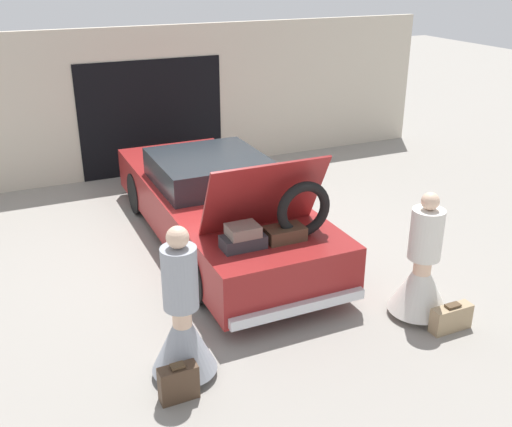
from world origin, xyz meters
The scene contains 7 objects.
ground_plane centered at (0.00, 0.00, 0.00)m, with size 40.00×40.00×0.00m, color gray.
garage_wall_back centered at (0.00, 3.54, 1.39)m, with size 12.00×0.14×2.80m.
car centered at (0.00, 0.00, 0.59)m, with size 1.83×5.17×1.79m.
person_left centered at (-1.44, -2.83, 0.59)m, with size 0.66×0.66×1.66m.
person_right centered at (1.44, -2.89, 0.55)m, with size 0.71×0.71×1.56m.
suitcase_beside_left_person centered at (-1.60, -3.15, 0.18)m, with size 0.38×0.16×0.39m.
suitcase_beside_right_person centered at (1.58, -3.30, 0.15)m, with size 0.50×0.16×0.33m.
Camera 1 is at (-2.83, -7.67, 3.92)m, focal length 42.00 mm.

